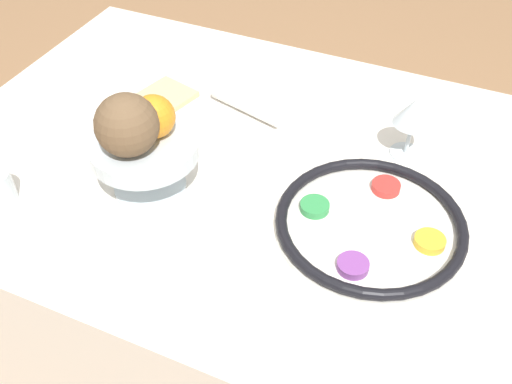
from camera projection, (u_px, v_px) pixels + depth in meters
ground_plane at (257, 369)px, 1.69m from camera, size 8.00×8.00×0.00m
dining_table at (257, 285)px, 1.42m from camera, size 1.28×0.88×0.76m
seder_plate at (370, 224)px, 1.02m from camera, size 0.33×0.33×0.03m
wine_glass at (414, 113)px, 1.12m from camera, size 0.08×0.08×0.13m
fruit_stand at (145, 152)px, 1.05m from camera, size 0.19×0.19×0.11m
orange_fruit at (153, 117)px, 1.02m from camera, size 0.08×0.08×0.08m
coconut at (127, 125)px, 0.98m from camera, size 0.11×0.11×0.11m
bread_plate at (166, 99)px, 1.31m from camera, size 0.18×0.18×0.02m
napkin_roll at (249, 101)px, 1.27m from camera, size 0.18×0.09×0.05m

